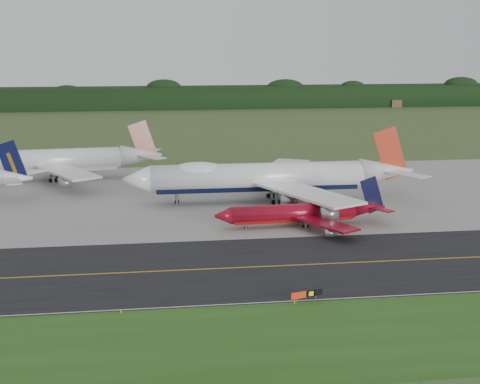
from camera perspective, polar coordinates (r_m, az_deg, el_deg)
name	(u,v)px	position (r m, az deg, el deg)	size (l,w,h in m)	color
ground	(276,258)	(115.32, 3.07, -5.67)	(600.00, 600.00, 0.00)	#3A5527
grass_verge	(330,348)	(83.63, 7.65, -13.09)	(400.00, 30.00, 0.01)	#2A5218
taxiway	(280,266)	(111.59, 3.46, -6.30)	(400.00, 32.00, 0.02)	black
apron	(237,194)	(163.91, -0.24, -0.13)	(400.00, 78.00, 0.01)	gray
taxiway_centreline	(280,266)	(111.59, 3.46, -6.29)	(400.00, 0.40, 0.00)	orange
taxiway_edge_line	(301,300)	(97.38, 5.23, -9.21)	(400.00, 0.25, 0.00)	silver
horizon_treeline	(186,99)	(383.09, -4.63, 7.96)	(700.00, 25.00, 12.00)	black
jet_ba_747	(268,177)	(154.67, 2.39, 1.30)	(68.14, 56.66, 17.19)	white
jet_red_737	(303,213)	(135.35, 5.38, -1.77)	(35.77, 29.13, 9.66)	maroon
jet_star_tail	(52,161)	(186.06, -15.75, 2.56)	(59.47, 49.63, 15.68)	silver
taxiway_sign	(307,294)	(96.60, 5.72, -8.67)	(4.85, 1.52, 1.66)	slate
edge_marker_left	(121,311)	(94.24, -10.13, -9.97)	(0.16, 0.16, 0.50)	yellow
edge_marker_center	(294,302)	(96.14, 4.67, -9.35)	(0.16, 0.16, 0.50)	yellow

